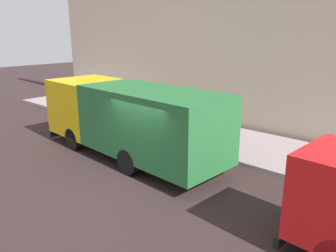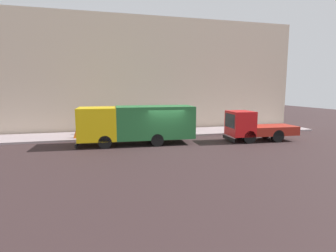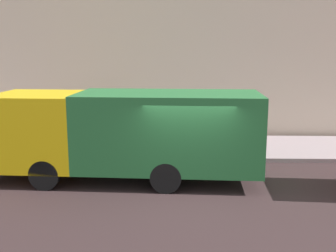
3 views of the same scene
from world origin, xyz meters
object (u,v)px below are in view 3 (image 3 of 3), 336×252
Objects in this scene: pedestrian_walking at (143,130)px; pedestrian_third at (64,122)px; large_utility_truck at (126,131)px; pedestrian_standing at (105,117)px; traffic_cone_orange at (22,142)px.

pedestrian_walking reaches higher than pedestrian_third.
pedestrian_standing is at bearing 19.95° from large_utility_truck.
pedestrian_walking is 4.64m from traffic_cone_orange.
pedestrian_standing is (5.20, 1.63, -0.49)m from large_utility_truck.
pedestrian_standing is (2.41, 1.87, 0.04)m from pedestrian_walking.
pedestrian_third is (4.43, 3.21, -0.54)m from large_utility_truck.
pedestrian_third is (-0.77, 1.59, -0.05)m from pedestrian_standing.
pedestrian_walking is 1.01× the size of pedestrian_third.
traffic_cone_orange is at bearing 89.67° from pedestrian_standing.
traffic_cone_orange is (2.76, 4.36, -1.03)m from large_utility_truck.
large_utility_truck is 5.47m from pedestrian_standing.
pedestrian_standing is 1.76m from pedestrian_third.
large_utility_truck is at bearing 116.43° from pedestrian_walking.
pedestrian_walking is (2.79, -0.25, -0.53)m from large_utility_truck.
pedestrian_standing reaches higher than pedestrian_third.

